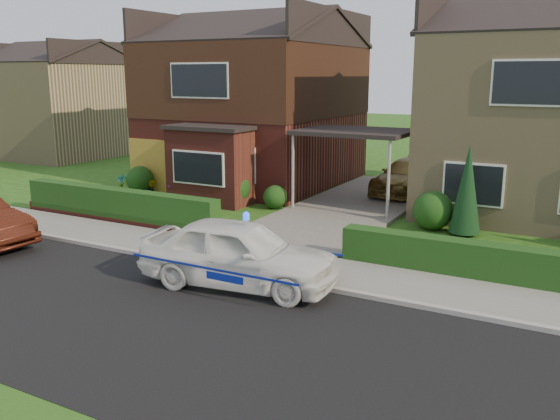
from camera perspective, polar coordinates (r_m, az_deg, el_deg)
The scene contains 23 objects.
ground at distance 12.05m, azimuth -13.02°, elevation -10.08°, with size 120.00×120.00×0.00m, color #204713.
road at distance 12.05m, azimuth -13.02°, elevation -10.08°, with size 60.00×6.00×0.02m, color black.
kerb at distance 14.27m, azimuth -4.88°, elevation -5.82°, with size 60.00×0.16×0.12m, color #9E9993.
sidewalk at distance 15.12m, azimuth -2.68°, elevation -4.74°, with size 60.00×2.00×0.10m, color slate.
driveway at distance 21.11m, azimuth 7.09°, elevation 0.33°, with size 3.80×12.00×0.12m, color #666059.
house_left at distance 25.79m, azimuth -2.44°, elevation 11.12°, with size 7.50×9.53×7.25m.
house_right at distance 22.27m, azimuth 24.55°, elevation 9.30°, with size 7.50×8.06×7.25m.
carport_link at distance 20.66m, azimuth 7.24°, elevation 7.35°, with size 3.80×3.00×2.77m.
garage_door at distance 24.30m, azimuth -12.22°, elevation 4.18°, with size 2.20×0.10×2.10m, color olive.
dwarf_wall at distance 19.47m, azimuth -15.55°, elevation -0.76°, with size 7.70×0.25×0.36m, color maroon.
hedge_left at distance 19.62m, azimuth -15.22°, elevation -1.18°, with size 7.50×0.55×0.90m, color black.
hedge_right at distance 14.41m, azimuth 20.37°, elevation -6.68°, with size 7.50×0.55×0.80m, color black.
shrub_left_far at distance 24.21m, azimuth -13.33°, elevation 2.87°, with size 1.08×1.08×1.08m, color black.
shrub_left_mid at distance 21.31m, azimuth -4.64°, elevation 2.16°, with size 1.32×1.32×1.32m, color black.
shrub_left_near at distance 20.80m, azimuth -0.48°, elevation 1.26°, with size 0.84×0.84×0.84m, color black.
shrub_right_near at distance 18.55m, azimuth 14.50°, elevation -0.04°, with size 1.20×1.20×1.20m, color black.
conifer_a at distance 18.01m, azimuth 17.54°, elevation 1.66°, with size 0.90×0.90×2.60m, color black.
neighbour_left at distance 36.69m, azimuth -20.26°, elevation 9.01°, with size 6.50×7.00×5.20m, color tan.
police_car at distance 13.18m, azimuth -4.00°, elevation -4.21°, with size 4.10×4.65×1.68m.
driveway_car at distance 23.56m, azimuth 12.22°, elevation 3.20°, with size 1.80×4.42×1.28m, color brown.
potted_plant_a at distance 24.21m, azimuth -14.98°, elevation 2.39°, with size 0.40×0.27×0.76m, color gray.
potted_plant_b at distance 23.23m, azimuth -12.29°, elevation 2.02°, with size 0.38×0.31×0.70m, color gray.
potted_plant_c at distance 22.21m, azimuth -10.35°, elevation 1.68°, with size 0.42×0.42×0.75m, color gray.
Camera 1 is at (7.52, -8.18, 4.65)m, focal length 38.00 mm.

